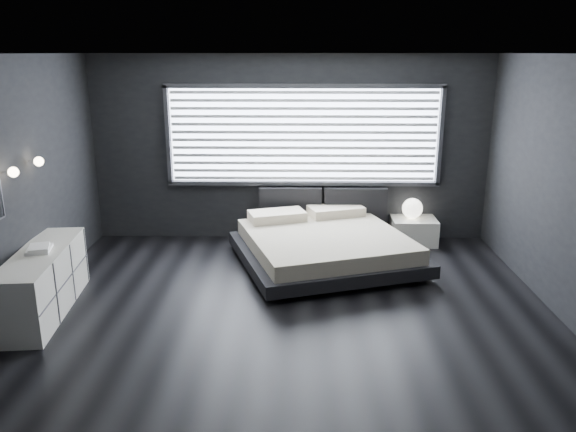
{
  "coord_description": "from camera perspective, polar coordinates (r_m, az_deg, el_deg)",
  "views": [
    {
      "loc": [
        0.12,
        -5.69,
        2.81
      ],
      "look_at": [
        0.0,
        0.85,
        0.9
      ],
      "focal_mm": 35.0,
      "sensor_mm": 36.0,
      "label": 1
    }
  ],
  "objects": [
    {
      "name": "room",
      "position": [
        5.86,
        -0.16,
        2.36
      ],
      "size": [
        6.04,
        6.0,
        2.8
      ],
      "color": "black",
      "rests_on": "ground"
    },
    {
      "name": "window",
      "position": [
        8.47,
        1.61,
        8.14
      ],
      "size": [
        4.14,
        0.09,
        1.52
      ],
      "color": "white",
      "rests_on": "ground"
    },
    {
      "name": "headboard",
      "position": [
        8.63,
        3.55,
        1.22
      ],
      "size": [
        1.96,
        0.16,
        0.52
      ],
      "color": "black",
      "rests_on": "ground"
    },
    {
      "name": "sconce_near",
      "position": [
        6.59,
        -26.15,
        4.02
      ],
      "size": [
        0.18,
        0.11,
        0.11
      ],
      "color": "silver",
      "rests_on": "ground"
    },
    {
      "name": "sconce_far",
      "position": [
        7.12,
        -24.01,
        5.08
      ],
      "size": [
        0.18,
        0.11,
        0.11
      ],
      "color": "silver",
      "rests_on": "ground"
    },
    {
      "name": "bed",
      "position": [
        7.72,
        3.73,
        -2.96
      ],
      "size": [
        2.81,
        2.74,
        0.58
      ],
      "color": "black",
      "rests_on": "ground"
    },
    {
      "name": "nightstand",
      "position": [
        8.78,
        12.61,
        -1.46
      ],
      "size": [
        0.67,
        0.56,
        0.39
      ],
      "primitive_type": "cube",
      "rotation": [
        0.0,
        0.0,
        -0.01
      ],
      "color": "white",
      "rests_on": "ground"
    },
    {
      "name": "orb_lamp",
      "position": [
        8.69,
        12.52,
        0.77
      ],
      "size": [
        0.31,
        0.31,
        0.31
      ],
      "primitive_type": "sphere",
      "color": "white",
      "rests_on": "nightstand"
    },
    {
      "name": "dresser",
      "position": [
        6.86,
        -23.57,
        -6.14
      ],
      "size": [
        0.67,
        1.81,
        0.71
      ],
      "color": "white",
      "rests_on": "ground"
    },
    {
      "name": "book_stack",
      "position": [
        6.75,
        -23.95,
        -3.04
      ],
      "size": [
        0.3,
        0.36,
        0.06
      ],
      "color": "white",
      "rests_on": "dresser"
    }
  ]
}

